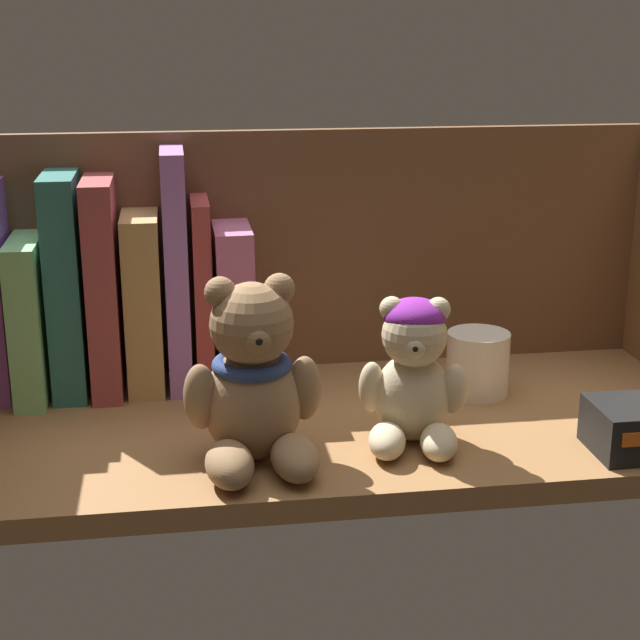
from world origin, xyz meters
TOP-DOWN VIEW (x-y plane):
  - shelf_board at (0.00, 0.00)cm, footprint 66.71×29.46cm
  - shelf_back_panel at (0.00, 15.33)cm, footprint 69.11×1.20cm
  - book_1 at (-27.88, 11.57)cm, footprint 2.86×13.07cm
  - book_2 at (-24.42, 11.57)cm, footprint 3.12×10.47cm
  - book_3 at (-21.00, 11.57)cm, footprint 2.79×11.45cm
  - book_4 at (-17.43, 11.57)cm, footprint 3.41×9.68cm
  - book_5 at (-14.18, 11.57)cm, footprint 2.15×9.57cm
  - book_6 at (-11.80, 11.57)cm, footprint 1.67×9.04cm
  - book_7 at (-8.75, 11.57)cm, footprint 3.72×9.91cm
  - teddy_bear_larger at (-8.52, -7.52)cm, footprint 11.30×11.53cm
  - teddy_bear_smaller at (4.94, -5.66)cm, footprint 9.44×9.79cm
  - pillar_candle at (13.73, 4.37)cm, footprint 5.94×5.94cm

SIDE VIEW (x-z plane):
  - shelf_board at x=0.00cm, z-range 0.00..2.00cm
  - pillar_candle at x=13.73cm, z-range 2.00..8.07cm
  - teddy_bear_smaller at x=4.94cm, z-range 1.68..14.27cm
  - teddy_bear_larger at x=-8.52cm, z-range 0.87..16.27cm
  - book_1 at x=-27.88cm, z-range 2.00..17.15cm
  - book_7 at x=-8.75cm, z-range 1.98..17.64cm
  - book_4 at x=-17.43cm, z-range 2.00..18.98cm
  - book_6 at x=-11.80cm, z-range 2.00..20.23cm
  - book_3 at x=-21.00cm, z-range 2.00..22.45cm
  - book_2 at x=-24.42cm, z-range 2.00..22.93cm
  - shelf_back_panel at x=0.00cm, z-range 0.00..26.06cm
  - book_5 at x=-14.18cm, z-range 2.00..24.92cm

